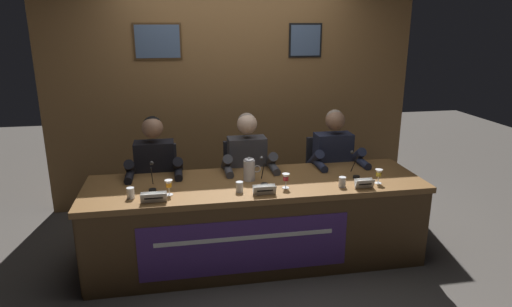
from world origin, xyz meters
TOP-DOWN VIEW (x-y plane):
  - ground_plane at (0.00, 0.00)m, footprint 12.00×12.00m
  - wall_back_panelled at (-0.00, 1.42)m, footprint 4.09×0.14m
  - conference_table at (-0.00, -0.11)m, footprint 2.89×0.84m
  - chair_left at (-0.86, 0.60)m, footprint 0.44×0.44m
  - panelist_left at (-0.86, 0.40)m, footprint 0.51×0.48m
  - nameplate_left at (-0.84, -0.32)m, footprint 0.20×0.06m
  - juice_glass_left at (-0.73, -0.18)m, footprint 0.06×0.06m
  - water_cup_left at (-1.02, -0.20)m, footprint 0.06×0.06m
  - microphone_left at (-0.87, -0.04)m, footprint 0.06×0.17m
  - chair_center at (0.00, 0.60)m, footprint 0.44×0.44m
  - panelist_center at (0.00, 0.40)m, footprint 0.51×0.48m
  - nameplate_center at (0.01, -0.31)m, footprint 0.18×0.06m
  - juice_glass_center at (0.21, -0.20)m, footprint 0.06×0.06m
  - water_cup_center at (-0.17, -0.22)m, footprint 0.06×0.06m
  - microphone_center at (0.05, -0.07)m, footprint 0.06×0.17m
  - chair_right at (0.86, 0.60)m, footprint 0.44×0.44m
  - panelist_right at (0.86, 0.40)m, footprint 0.51×0.48m
  - nameplate_right at (0.85, -0.32)m, footprint 0.16×0.06m
  - juice_glass_right at (1.01, -0.23)m, footprint 0.06×0.06m
  - water_cup_right at (0.68, -0.25)m, footprint 0.06×0.06m
  - microphone_right at (0.88, -0.03)m, footprint 0.06×0.17m
  - water_pitcher_central at (-0.05, 0.04)m, footprint 0.15×0.10m

SIDE VIEW (x-z plane):
  - ground_plane at x=0.00m, z-range 0.00..0.00m
  - chair_left at x=-0.86m, z-range -0.01..0.89m
  - chair_center at x=0.00m, z-range -0.01..0.89m
  - chair_right at x=0.86m, z-range -0.01..0.89m
  - conference_table at x=0.00m, z-range 0.13..0.86m
  - panelist_left at x=-0.86m, z-range 0.10..1.33m
  - panelist_center at x=0.00m, z-range 0.10..1.33m
  - panelist_right at x=0.86m, z-range 0.10..1.33m
  - water_cup_left at x=-1.02m, z-range 0.72..0.81m
  - water_cup_center at x=-0.17m, z-range 0.72..0.81m
  - water_cup_right at x=0.68m, z-range 0.72..0.81m
  - nameplate_left at x=-0.84m, z-range 0.73..0.81m
  - nameplate_center at x=0.01m, z-range 0.73..0.81m
  - nameplate_right at x=0.85m, z-range 0.73..0.81m
  - microphone_left at x=-0.87m, z-range 0.69..0.91m
  - microphone_center at x=0.05m, z-range 0.69..0.91m
  - microphone_right at x=0.88m, z-range 0.69..0.91m
  - juice_glass_left at x=-0.73m, z-range 0.75..0.88m
  - juice_glass_center at x=0.21m, z-range 0.75..0.88m
  - juice_glass_right at x=1.01m, z-range 0.75..0.88m
  - water_pitcher_central at x=-0.05m, z-range 0.72..0.93m
  - wall_back_panelled at x=0.00m, z-range 0.00..2.60m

